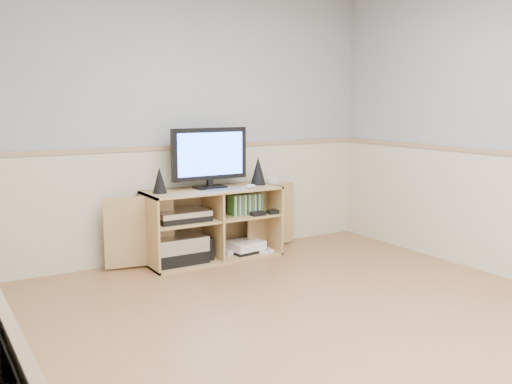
# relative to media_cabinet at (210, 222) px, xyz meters

# --- Properties ---
(room) EXTENTS (4.04, 4.54, 2.54)m
(room) POSITION_rel_media_cabinet_xyz_m (-0.25, -1.92, 0.88)
(room) COLOR #B2804F
(room) RESTS_ON ground
(media_cabinet) EXTENTS (1.94, 0.47, 0.65)m
(media_cabinet) POSITION_rel_media_cabinet_xyz_m (0.00, 0.00, 0.00)
(media_cabinet) COLOR tan
(media_cabinet) RESTS_ON floor
(monitor) EXTENTS (0.73, 0.18, 0.55)m
(monitor) POSITION_rel_media_cabinet_xyz_m (-0.00, -0.01, 0.62)
(monitor) COLOR black
(monitor) RESTS_ON media_cabinet
(speaker_left) EXTENTS (0.12, 0.12, 0.23)m
(speaker_left) POSITION_rel_media_cabinet_xyz_m (-0.50, -0.04, 0.43)
(speaker_left) COLOR black
(speaker_left) RESTS_ON media_cabinet
(speaker_right) EXTENTS (0.14, 0.14, 0.27)m
(speaker_right) POSITION_rel_media_cabinet_xyz_m (0.50, -0.04, 0.45)
(speaker_right) COLOR black
(speaker_right) RESTS_ON media_cabinet
(keyboard) EXTENTS (0.31, 0.13, 0.01)m
(keyboard) POSITION_rel_media_cabinet_xyz_m (0.06, -0.20, 0.32)
(keyboard) COLOR silver
(keyboard) RESTS_ON media_cabinet
(mouse) EXTENTS (0.10, 0.07, 0.04)m
(mouse) POSITION_rel_media_cabinet_xyz_m (0.32, -0.20, 0.34)
(mouse) COLOR white
(mouse) RESTS_ON media_cabinet
(av_components) EXTENTS (0.53, 0.34, 0.47)m
(av_components) POSITION_rel_media_cabinet_xyz_m (-0.33, -0.06, -0.11)
(av_components) COLOR black
(av_components) RESTS_ON media_cabinet
(game_consoles) EXTENTS (0.46, 0.30, 0.11)m
(game_consoles) POSITION_rel_media_cabinet_xyz_m (0.32, -0.07, -0.26)
(game_consoles) COLOR white
(game_consoles) RESTS_ON media_cabinet
(game_cases) EXTENTS (0.31, 0.14, 0.19)m
(game_cases) POSITION_rel_media_cabinet_xyz_m (0.33, -0.08, 0.15)
(game_cases) COLOR #3F8C3F
(game_cases) RESTS_ON media_cabinet
(wall_outlet) EXTENTS (0.12, 0.03, 0.12)m
(wall_outlet) POSITION_rel_media_cabinet_xyz_m (0.81, 0.19, 0.27)
(wall_outlet) COLOR white
(wall_outlet) RESTS_ON wall_back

